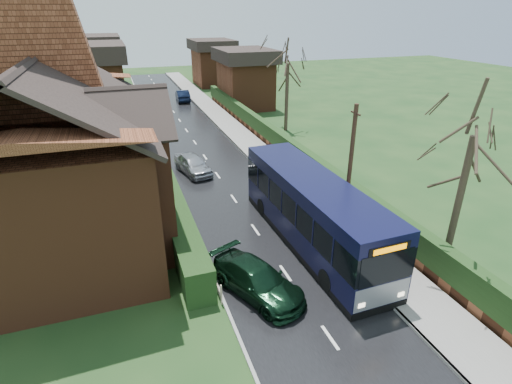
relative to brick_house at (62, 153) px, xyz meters
name	(u,v)px	position (x,y,z in m)	size (l,w,h in m)	color
ground	(269,250)	(8.73, -4.78, -4.38)	(140.00, 140.00, 0.00)	#304C20
road	(218,175)	(8.73, 5.22, -4.37)	(6.00, 100.00, 0.02)	black
pavement	(274,167)	(12.98, 5.22, -4.31)	(2.50, 100.00, 0.14)	slate
kerb_right	(259,169)	(11.78, 5.22, -4.31)	(0.12, 100.00, 0.14)	gray
kerb_left	(174,181)	(5.68, 5.22, -4.33)	(0.12, 100.00, 0.10)	gray
front_hedge	(171,203)	(4.83, 0.22, -3.58)	(1.20, 16.00, 1.60)	black
picket_fence	(185,207)	(5.58, 0.22, -3.93)	(0.10, 16.00, 0.90)	tan
right_wall_hedge	(294,153)	(14.53, 5.22, -3.36)	(0.60, 50.00, 1.80)	brown
brick_house	(62,153)	(0.00, 0.00, 0.00)	(9.30, 14.60, 10.30)	brown
bus	(313,212)	(10.94, -4.82, -2.70)	(2.84, 11.19, 3.38)	black
car_silver	(193,164)	(7.23, 6.22, -3.70)	(1.60, 3.97, 1.35)	#B3B3B8
car_green	(257,280)	(7.13, -7.62, -3.73)	(1.81, 4.45, 1.29)	black
car_distant	(183,96)	(10.73, 30.68, -3.67)	(1.48, 4.26, 1.40)	black
bus_stop_sign	(299,178)	(11.93, -1.10, -2.51)	(0.13, 0.43, 2.83)	slate
telegraph_pole	(350,167)	(13.53, -3.64, -1.10)	(0.22, 0.83, 6.46)	#2F1E15
tree_right_near	(477,125)	(15.52, -8.78, 2.18)	(4.06, 4.06, 8.77)	#352B1F
tree_right_far	(288,59)	(17.73, 14.23, 2.17)	(4.53, 4.53, 8.76)	#362820
tree_house_side	(18,48)	(-3.02, 12.33, 3.77)	(4.80, 4.80, 10.90)	#3D2E24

